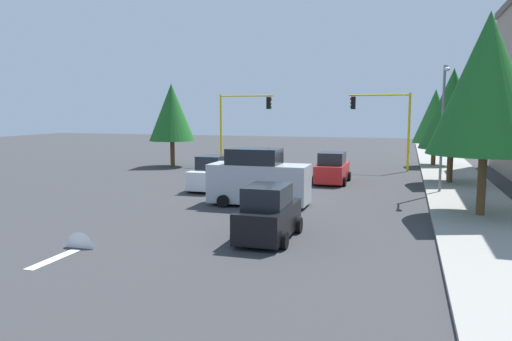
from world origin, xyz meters
TOP-DOWN VIEW (x-y plane):
  - ground_plane at (0.00, 0.00)m, footprint 120.00×120.00m
  - sidewalk_kerb at (-5.00, 10.50)m, footprint 80.00×4.00m
  - lane_arrow_near at (11.51, -3.00)m, footprint 2.40×1.10m
  - traffic_signal_far_left at (-14.00, 5.73)m, footprint 0.36×4.59m
  - traffic_signal_far_right at (-14.00, -5.73)m, footprint 0.36×4.59m
  - street_lamp_curbside at (-3.61, 9.20)m, footprint 2.15×0.28m
  - tree_roadside_mid at (-8.00, 10.00)m, footprint 3.92×3.92m
  - tree_roadside_far at (-18.00, 9.50)m, footprint 3.46×3.46m
  - tree_opposite_side at (-12.00, -11.00)m, footprint 3.71×3.71m
  - tree_roadside_near at (2.00, 10.50)m, footprint 4.72×4.72m
  - delivery_van_silver at (2.00, 0.56)m, footprint 2.22×4.80m
  - car_black at (8.00, 2.73)m, footprint 3.72×1.92m
  - car_red at (-6.50, 2.92)m, footprint 4.09×2.04m
  - car_white at (-1.84, -3.42)m, footprint 3.72×1.94m

SIDE VIEW (x-z plane):
  - ground_plane at x=0.00m, z-range 0.00..0.00m
  - lane_arrow_near at x=11.51m, z-range -0.54..0.56m
  - sidewalk_kerb at x=-5.00m, z-range 0.00..0.15m
  - car_black at x=8.00m, z-range -0.09..1.88m
  - car_white at x=-1.84m, z-range -0.09..1.88m
  - car_red at x=-6.50m, z-range -0.09..1.89m
  - delivery_van_silver at x=2.00m, z-range -0.11..2.67m
  - tree_roadside_far at x=-18.00m, z-range 0.96..7.24m
  - traffic_signal_far_left at x=-14.00m, z-range 1.21..7.09m
  - traffic_signal_far_right at x=-14.00m, z-range 1.21..7.12m
  - street_lamp_curbside at x=-3.61m, z-range 0.85..7.85m
  - tree_opposite_side at x=-12.00m, z-range 1.04..7.79m
  - tree_roadside_mid at x=-8.00m, z-range 1.11..8.26m
  - tree_roadside_near at x=2.00m, z-range 1.36..10.02m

